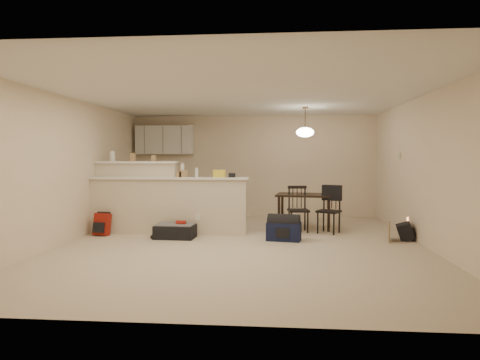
# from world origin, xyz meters

# --- Properties ---
(room) EXTENTS (7.00, 7.02, 2.50)m
(room) POSITION_xyz_m (0.00, 0.00, 1.25)
(room) COLOR beige
(room) RESTS_ON ground
(breakfast_bar) EXTENTS (3.08, 0.58, 1.39)m
(breakfast_bar) POSITION_xyz_m (-1.76, 0.98, 0.61)
(breakfast_bar) COLOR beige
(breakfast_bar) RESTS_ON ground
(upper_cabinets) EXTENTS (1.40, 0.34, 0.70)m
(upper_cabinets) POSITION_xyz_m (-2.20, 3.32, 1.90)
(upper_cabinets) COLOR white
(upper_cabinets) RESTS_ON room
(kitchen_counter) EXTENTS (1.80, 0.60, 0.90)m
(kitchen_counter) POSITION_xyz_m (-2.00, 3.19, 0.45)
(kitchen_counter) COLOR white
(kitchen_counter) RESTS_ON ground
(thermostat) EXTENTS (0.02, 0.12, 0.12)m
(thermostat) POSITION_xyz_m (2.98, 1.55, 1.50)
(thermostat) COLOR beige
(thermostat) RESTS_ON room
(jar) EXTENTS (0.10, 0.10, 0.20)m
(jar) POSITION_xyz_m (-2.68, 1.12, 1.49)
(jar) COLOR silver
(jar) RESTS_ON breakfast_bar
(cereal_box) EXTENTS (0.10, 0.07, 0.16)m
(cereal_box) POSITION_xyz_m (-2.26, 1.12, 1.47)
(cereal_box) COLOR #9C7C50
(cereal_box) RESTS_ON breakfast_bar
(small_box) EXTENTS (0.08, 0.06, 0.12)m
(small_box) POSITION_xyz_m (-1.84, 1.12, 1.45)
(small_box) COLOR #9C7C50
(small_box) RESTS_ON breakfast_bar
(bottle_a) EXTENTS (0.07, 0.07, 0.26)m
(bottle_a) POSITION_xyz_m (-1.22, 0.90, 1.22)
(bottle_a) COLOR silver
(bottle_a) RESTS_ON breakfast_bar
(bottle_b) EXTENTS (0.06, 0.06, 0.18)m
(bottle_b) POSITION_xyz_m (-0.95, 0.90, 1.18)
(bottle_b) COLOR silver
(bottle_b) RESTS_ON breakfast_bar
(bag_lump) EXTENTS (0.22, 0.18, 0.14)m
(bag_lump) POSITION_xyz_m (-0.51, 0.90, 1.16)
(bag_lump) COLOR #9C7C50
(bag_lump) RESTS_ON breakfast_bar
(pouch) EXTENTS (0.12, 0.10, 0.08)m
(pouch) POSITION_xyz_m (-0.27, 0.90, 1.13)
(pouch) COLOR #9C7C50
(pouch) RESTS_ON breakfast_bar
(extra_item_x) EXTENTS (0.10, 0.10, 0.11)m
(extra_item_x) POSITION_xyz_m (-1.28, 0.90, 1.14)
(extra_item_x) COLOR #9C7C50
(extra_item_x) RESTS_ON breakfast_bar
(extra_item_y) EXTENTS (0.14, 0.10, 0.14)m
(extra_item_y) POSITION_xyz_m (-1.20, 0.90, 1.16)
(extra_item_y) COLOR #9C7C50
(extra_item_y) RESTS_ON breakfast_bar
(dining_table) EXTENTS (1.23, 0.90, 0.71)m
(dining_table) POSITION_xyz_m (1.15, 1.73, 0.63)
(dining_table) COLOR black
(dining_table) RESTS_ON ground
(pendant_lamp) EXTENTS (0.36, 0.36, 0.62)m
(pendant_lamp) POSITION_xyz_m (1.15, 1.73, 1.99)
(pendant_lamp) COLOR brown
(pendant_lamp) RESTS_ON room
(dining_chair_near) EXTENTS (0.43, 0.42, 0.90)m
(dining_chair_near) POSITION_xyz_m (1.00, 1.30, 0.45)
(dining_chair_near) COLOR black
(dining_chair_near) RESTS_ON ground
(dining_chair_far) EXTENTS (0.53, 0.52, 0.91)m
(dining_chair_far) POSITION_xyz_m (1.58, 1.19, 0.45)
(dining_chair_far) COLOR black
(dining_chair_far) RESTS_ON ground
(suitcase) EXTENTS (0.73, 0.49, 0.24)m
(suitcase) POSITION_xyz_m (-1.26, 0.44, 0.12)
(suitcase) COLOR black
(suitcase) RESTS_ON ground
(red_backpack) EXTENTS (0.30, 0.22, 0.41)m
(red_backpack) POSITION_xyz_m (-2.70, 0.61, 0.21)
(red_backpack) COLOR maroon
(red_backpack) RESTS_ON ground
(navy_duffel) EXTENTS (0.63, 0.41, 0.32)m
(navy_duffel) POSITION_xyz_m (0.70, 0.39, 0.16)
(navy_duffel) COLOR #111735
(navy_duffel) RESTS_ON ground
(black_daypack) EXTENTS (0.30, 0.38, 0.30)m
(black_daypack) POSITION_xyz_m (2.85, 0.61, 0.15)
(black_daypack) COLOR black
(black_daypack) RESTS_ON ground
(cardboard_sheet) EXTENTS (0.11, 0.38, 0.30)m
(cardboard_sheet) POSITION_xyz_m (2.54, 0.48, 0.15)
(cardboard_sheet) COLOR #9C7C50
(cardboard_sheet) RESTS_ON ground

